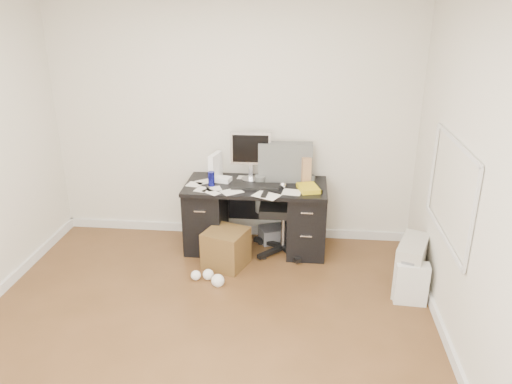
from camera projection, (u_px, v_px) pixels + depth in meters
ground at (199, 340)px, 4.06m from camera, size 4.00×4.00×0.00m
room_shell at (194, 143)px, 3.48m from camera, size 4.02×4.02×2.71m
desk at (256, 215)px, 5.42m from camera, size 1.50×0.70×0.75m
loose_papers at (237, 186)px, 5.26m from camera, size 1.10×0.60×0.00m
lcd_monitor at (251, 156)px, 5.32m from camera, size 0.44×0.26×0.54m
keyboard at (255, 186)px, 5.20m from camera, size 0.50×0.19×0.03m
computer_mouse at (283, 185)px, 5.18m from camera, size 0.09×0.09×0.07m
travel_mug at (211, 179)px, 5.23m from camera, size 0.08×0.08×0.16m
white_binder at (215, 167)px, 5.39m from camera, size 0.17×0.27×0.29m
magazine_file at (304, 168)px, 5.34m from camera, size 0.19×0.28×0.29m
pen_cup at (289, 170)px, 5.38m from camera, size 0.13×0.13×0.23m
yellow_book at (309, 188)px, 5.13m from camera, size 0.27×0.31×0.05m
paper_remote at (266, 195)px, 5.00m from camera, size 0.32×0.30×0.02m
office_chair at (284, 201)px, 5.29m from camera, size 0.68×0.68×1.17m
pc_tower at (411, 266)px, 4.68m from camera, size 0.39×0.56×0.51m
shopping_bag at (411, 283)px, 4.50m from camera, size 0.30×0.22×0.39m
wicker_basket at (226, 248)px, 5.13m from camera, size 0.50×0.50×0.39m
desk_printer at (273, 234)px, 5.68m from camera, size 0.36×0.33×0.17m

